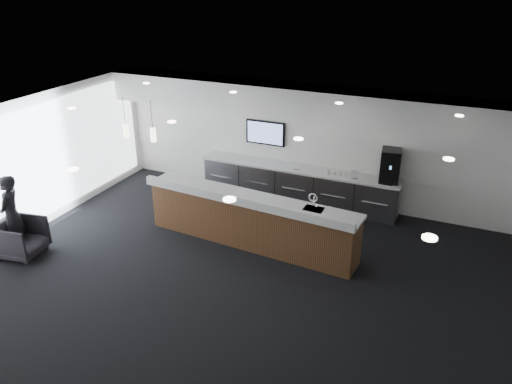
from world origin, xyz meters
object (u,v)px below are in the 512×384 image
at_px(service_counter, 250,220).
at_px(lounge_guest, 12,215).
at_px(coffee_machine, 390,166).
at_px(armchair, 21,238).

relative_size(service_counter, lounge_guest, 2.82).
bearing_deg(coffee_machine, service_counter, -142.06).
bearing_deg(service_counter, armchair, -146.49).
height_order(armchair, lounge_guest, lounge_guest).
relative_size(armchair, lounge_guest, 0.50).
bearing_deg(lounge_guest, coffee_machine, 99.51).
bearing_deg(armchair, lounge_guest, 60.98).
distance_m(coffee_machine, lounge_guest, 8.27).
relative_size(coffee_machine, lounge_guest, 0.45).
distance_m(coffee_machine, armchair, 8.19).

